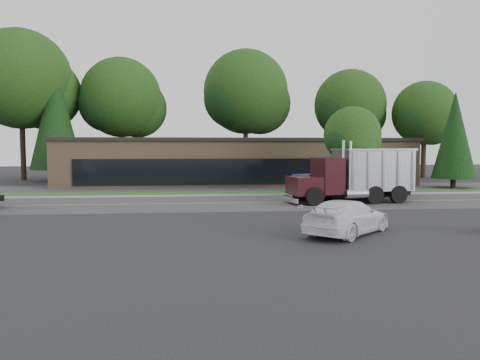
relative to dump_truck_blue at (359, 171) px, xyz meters
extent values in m
plane|color=#2F2F34|center=(-9.33, -11.58, -1.81)|extent=(140.00, 140.00, 0.00)
cube|color=#535358|center=(-9.33, -2.58, -1.81)|extent=(60.00, 8.00, 0.02)
cube|color=gold|center=(-9.33, -2.58, -1.81)|extent=(60.00, 0.12, 0.01)
cube|color=#9E9E99|center=(-9.33, 1.62, -1.81)|extent=(60.00, 0.30, 0.12)
cube|color=#2B5F20|center=(-9.33, 3.42, -1.81)|extent=(60.00, 3.40, 0.03)
cube|color=#535358|center=(-9.33, 8.42, -1.81)|extent=(60.00, 7.00, 0.02)
cube|color=#8F7357|center=(-7.33, 14.42, 0.19)|extent=(32.00, 12.00, 4.00)
cylinder|color=#382619|center=(-29.33, 20.42, 1.05)|extent=(0.56, 0.56, 5.71)
sphere|color=black|center=(-29.33, 20.42, 8.81)|extent=(10.45, 10.45, 10.45)
sphere|color=black|center=(-27.37, 21.72, 7.50)|extent=(7.84, 7.84, 7.84)
sphere|color=black|center=(-30.96, 19.44, 7.83)|extent=(7.18, 7.18, 7.18)
cylinder|color=#382619|center=(-19.33, 22.42, 0.62)|extent=(0.56, 0.56, 4.85)
sphere|color=black|center=(-19.33, 22.42, 7.21)|extent=(8.88, 8.88, 8.88)
sphere|color=black|center=(-17.66, 23.53, 6.10)|extent=(6.66, 6.66, 6.66)
sphere|color=black|center=(-20.71, 21.59, 6.38)|extent=(6.10, 6.10, 6.10)
cylinder|color=#382619|center=(-5.33, 22.42, 0.83)|extent=(0.56, 0.56, 5.28)
sphere|color=black|center=(-5.33, 22.42, 8.00)|extent=(9.65, 9.65, 9.65)
sphere|color=black|center=(-3.52, 23.62, 6.79)|extent=(7.24, 7.24, 7.24)
sphere|color=black|center=(-6.83, 21.51, 7.09)|extent=(6.64, 6.64, 6.64)
cylinder|color=#382619|center=(6.67, 21.42, 0.43)|extent=(0.56, 0.56, 4.48)
sphere|color=black|center=(6.67, 21.42, 6.50)|extent=(8.18, 8.18, 8.18)
sphere|color=black|center=(8.21, 22.44, 5.48)|extent=(6.14, 6.14, 6.14)
sphere|color=black|center=(5.40, 20.65, 5.74)|extent=(5.63, 5.63, 5.63)
cylinder|color=#382619|center=(14.67, 19.42, 0.16)|extent=(0.56, 0.56, 3.94)
sphere|color=black|center=(14.67, 19.42, 5.51)|extent=(7.20, 7.20, 7.20)
sphere|color=black|center=(16.03, 20.32, 4.61)|extent=(5.40, 5.40, 5.40)
sphere|color=black|center=(13.55, 18.74, 4.83)|extent=(4.95, 4.95, 4.95)
cylinder|color=#382619|center=(-25.33, 18.42, -1.31)|extent=(0.44, 0.44, 1.00)
cone|color=black|center=(-25.33, 18.42, 4.78)|extent=(5.27, 5.27, 10.78)
cylinder|color=#382619|center=(10.67, 6.42, -1.31)|extent=(0.44, 0.44, 1.00)
cone|color=black|center=(10.67, 6.42, 2.71)|extent=(3.61, 3.61, 7.38)
cylinder|color=#382619|center=(0.67, 3.42, -0.62)|extent=(0.56, 0.56, 2.37)
sphere|color=black|center=(0.67, 3.42, 2.60)|extent=(4.34, 4.34, 4.34)
sphere|color=black|center=(1.49, 3.96, 2.06)|extent=(3.25, 3.25, 3.25)
sphere|color=black|center=(0.00, 3.01, 2.19)|extent=(2.98, 2.98, 2.98)
cube|color=black|center=(-0.23, -0.08, -1.24)|extent=(8.01, 3.71, 0.28)
cube|color=navy|center=(-3.56, -1.29, -0.69)|extent=(2.62, 2.83, 1.10)
cube|color=navy|center=(-2.06, -0.74, -0.09)|extent=(2.15, 2.74, 2.20)
cube|color=black|center=(-2.65, -0.95, 0.31)|extent=(0.77, 2.00, 0.90)
cube|color=silver|center=(1.11, 0.40, 0.21)|extent=(5.44, 4.01, 2.50)
cube|color=silver|center=(1.11, 0.40, 1.51)|extent=(5.63, 4.20, 0.12)
cylinder|color=black|center=(-3.79, -0.14, -1.24)|extent=(1.15, 0.70, 1.10)
cylinder|color=black|center=(-3.01, -2.31, -1.24)|extent=(1.15, 0.70, 1.10)
cylinder|color=black|center=(1.05, 1.60, -1.24)|extent=(1.15, 0.70, 1.10)
cylinder|color=black|center=(1.83, -0.56, -1.24)|extent=(1.15, 0.70, 1.10)
cube|color=black|center=(-1.43, -2.96, -1.24)|extent=(7.51, 1.95, 0.28)
cube|color=#321016|center=(-4.64, -3.37, -0.69)|extent=(2.06, 2.51, 1.10)
cube|color=#321016|center=(-3.19, -3.19, -0.09)|extent=(1.59, 2.55, 2.20)
cube|color=black|center=(-3.76, -3.26, 0.31)|extent=(0.33, 2.09, 0.90)
cube|color=silver|center=(-0.14, -2.79, 0.21)|extent=(4.73, 3.05, 2.50)
cube|color=silver|center=(-0.14, -2.79, 1.51)|extent=(4.90, 3.22, 0.12)
cylinder|color=black|center=(-4.63, -2.21, -1.24)|extent=(1.14, 0.49, 1.10)
cylinder|color=black|center=(-4.33, -4.49, -1.24)|extent=(1.14, 0.49, 1.10)
cylinder|color=black|center=(0.03, -1.61, -1.24)|extent=(1.14, 0.49, 1.10)
cylinder|color=black|center=(0.32, -3.89, -1.24)|extent=(1.14, 0.49, 1.10)
imported|color=white|center=(-5.38, -13.33, -1.12)|extent=(4.72, 4.71, 1.38)
camera|label=1|loc=(-11.51, -31.28, 1.65)|focal=35.00mm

